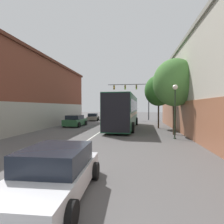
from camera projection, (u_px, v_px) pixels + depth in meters
lane_center_line at (105, 129)px, 19.03m from camera, size 0.14×47.65×0.01m
bus at (124, 110)px, 19.83m from camera, size 3.22×11.76×3.63m
hatchback_foreground at (54, 173)px, 4.76m from camera, size 2.15×3.90×1.26m
parked_car_left_near at (75, 121)px, 21.67m from camera, size 2.21×3.91×1.38m
parked_car_left_mid at (93, 117)px, 31.14m from camera, size 2.38×4.55×1.28m
traffic_signal_gantry at (135, 92)px, 32.10m from camera, size 7.60×0.36×6.87m
street_lamp at (175, 103)px, 13.02m from camera, size 0.38×0.38×4.06m
street_tree_near at (175, 83)px, 15.05m from camera, size 3.72×3.35×6.55m
street_tree_far at (159, 91)px, 19.42m from camera, size 3.11×2.80×5.93m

